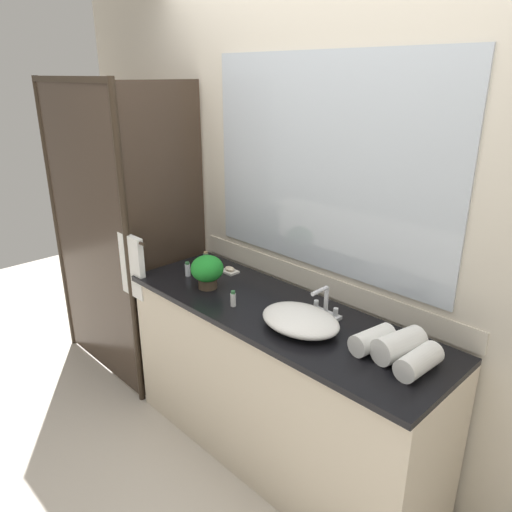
# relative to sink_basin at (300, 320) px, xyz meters

# --- Properties ---
(ground_plane) EXTENTS (8.00, 8.00, 0.00)m
(ground_plane) POSITION_rel_sink_basin_xyz_m (-0.20, 0.06, -0.94)
(ground_plane) COLOR beige
(wall_back_with_mirror) EXTENTS (4.40, 0.06, 2.60)m
(wall_back_with_mirror) POSITION_rel_sink_basin_xyz_m (-0.20, 0.40, 0.37)
(wall_back_with_mirror) COLOR beige
(wall_back_with_mirror) RESTS_ON ground_plane
(vanity_cabinet) EXTENTS (1.80, 0.58, 0.90)m
(vanity_cabinet) POSITION_rel_sink_basin_xyz_m (-0.20, 0.07, -0.49)
(vanity_cabinet) COLOR beige
(vanity_cabinet) RESTS_ON ground_plane
(shower_enclosure) EXTENTS (1.20, 0.59, 2.00)m
(shower_enclosure) POSITION_rel_sink_basin_xyz_m (-1.47, -0.13, 0.08)
(shower_enclosure) COLOR #2D2319
(shower_enclosure) RESTS_ON ground_plane
(sink_basin) EXTENTS (0.40, 0.30, 0.09)m
(sink_basin) POSITION_rel_sink_basin_xyz_m (0.00, 0.00, 0.00)
(sink_basin) COLOR white
(sink_basin) RESTS_ON vanity_cabinet
(faucet) EXTENTS (0.17, 0.13, 0.16)m
(faucet) POSITION_rel_sink_basin_xyz_m (0.00, 0.18, 0.01)
(faucet) COLOR silver
(faucet) RESTS_ON vanity_cabinet
(potted_plant) EXTENTS (0.18, 0.18, 0.19)m
(potted_plant) POSITION_rel_sink_basin_xyz_m (-0.66, -0.02, 0.06)
(potted_plant) COLOR #473828
(potted_plant) RESTS_ON vanity_cabinet
(soap_dish) EXTENTS (0.10, 0.07, 0.04)m
(soap_dish) POSITION_rel_sink_basin_xyz_m (-0.74, 0.21, -0.03)
(soap_dish) COLOR silver
(soap_dish) RESTS_ON vanity_cabinet
(amenity_bottle_conditioner) EXTENTS (0.03, 0.03, 0.09)m
(amenity_bottle_conditioner) POSITION_rel_sink_basin_xyz_m (-0.87, 0.00, -0.00)
(amenity_bottle_conditioner) COLOR silver
(amenity_bottle_conditioner) RESTS_ON vanity_cabinet
(amenity_bottle_shampoo) EXTENTS (0.03, 0.03, 0.08)m
(amenity_bottle_shampoo) POSITION_rel_sink_basin_xyz_m (-0.94, 0.20, -0.00)
(amenity_bottle_shampoo) COLOR #4C7056
(amenity_bottle_shampoo) RESTS_ON vanity_cabinet
(amenity_bottle_lotion) EXTENTS (0.03, 0.03, 0.08)m
(amenity_bottle_lotion) POSITION_rel_sink_basin_xyz_m (-0.39, -0.07, -0.00)
(amenity_bottle_lotion) COLOR white
(amenity_bottle_lotion) RESTS_ON vanity_cabinet
(rolled_towel_near_edge) EXTENTS (0.11, 0.22, 0.10)m
(rolled_towel_near_edge) POSITION_rel_sink_basin_xyz_m (0.56, 0.06, 0.01)
(rolled_towel_near_edge) COLOR white
(rolled_towel_near_edge) RESTS_ON vanity_cabinet
(rolled_towel_middle) EXTENTS (0.16, 0.24, 0.12)m
(rolled_towel_middle) POSITION_rel_sink_basin_xyz_m (0.45, 0.10, 0.02)
(rolled_towel_middle) COLOR white
(rolled_towel_middle) RESTS_ON vanity_cabinet
(rolled_towel_far_edge) EXTENTS (0.13, 0.21, 0.10)m
(rolled_towel_far_edge) POSITION_rel_sink_basin_xyz_m (0.34, 0.08, 0.01)
(rolled_towel_far_edge) COLOR white
(rolled_towel_far_edge) RESTS_ON vanity_cabinet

